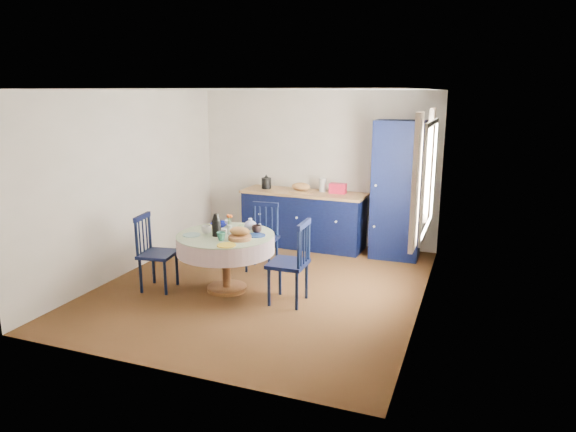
% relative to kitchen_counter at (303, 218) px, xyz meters
% --- Properties ---
extents(floor, '(4.50, 4.50, 0.00)m').
position_rel_kitchen_counter_xyz_m(floor, '(0.10, -1.90, -0.47)').
color(floor, black).
rests_on(floor, ground).
extents(ceiling, '(4.50, 4.50, 0.00)m').
position_rel_kitchen_counter_xyz_m(ceiling, '(0.10, -1.90, 2.03)').
color(ceiling, white).
rests_on(ceiling, wall_back).
extents(wall_back, '(4.00, 0.02, 2.50)m').
position_rel_kitchen_counter_xyz_m(wall_back, '(0.10, 0.35, 0.78)').
color(wall_back, white).
rests_on(wall_back, floor).
extents(wall_left, '(0.02, 4.50, 2.50)m').
position_rel_kitchen_counter_xyz_m(wall_left, '(-1.90, -1.90, 0.78)').
color(wall_left, white).
rests_on(wall_left, floor).
extents(wall_right, '(0.02, 4.50, 2.50)m').
position_rel_kitchen_counter_xyz_m(wall_right, '(2.10, -1.90, 0.78)').
color(wall_right, white).
rests_on(wall_right, floor).
extents(window, '(0.10, 1.74, 1.45)m').
position_rel_kitchen_counter_xyz_m(window, '(2.05, -1.60, 1.06)').
color(window, white).
rests_on(window, wall_right).
extents(kitchen_counter, '(2.05, 0.71, 1.15)m').
position_rel_kitchen_counter_xyz_m(kitchen_counter, '(0.00, 0.00, 0.00)').
color(kitchen_counter, black).
rests_on(kitchen_counter, floor).
extents(pantry_cabinet, '(0.74, 0.55, 2.08)m').
position_rel_kitchen_counter_xyz_m(pantry_cabinet, '(1.50, -0.05, 0.57)').
color(pantry_cabinet, black).
rests_on(pantry_cabinet, floor).
extents(dining_table, '(1.22, 1.22, 1.02)m').
position_rel_kitchen_counter_xyz_m(dining_table, '(-0.27, -2.19, 0.15)').
color(dining_table, brown).
rests_on(dining_table, floor).
extents(chair_left, '(0.48, 0.49, 0.97)m').
position_rel_kitchen_counter_xyz_m(chair_left, '(-1.15, -2.47, 0.03)').
color(chair_left, black).
rests_on(chair_left, floor).
extents(chair_far, '(0.44, 0.42, 0.95)m').
position_rel_kitchen_counter_xyz_m(chair_far, '(-0.17, -1.28, 0.01)').
color(chair_far, black).
rests_on(chair_far, floor).
extents(chair_right, '(0.44, 0.46, 1.02)m').
position_rel_kitchen_counter_xyz_m(chair_right, '(0.63, -2.28, 0.05)').
color(chair_right, black).
rests_on(chair_right, floor).
extents(mug_a, '(0.13, 0.13, 0.10)m').
position_rel_kitchen_counter_xyz_m(mug_a, '(-0.52, -2.24, 0.32)').
color(mug_a, silver).
rests_on(mug_a, dining_table).
extents(mug_b, '(0.11, 0.11, 0.10)m').
position_rel_kitchen_counter_xyz_m(mug_b, '(-0.20, -2.45, 0.32)').
color(mug_b, '#2C7564').
rests_on(mug_b, dining_table).
extents(mug_c, '(0.13, 0.13, 0.10)m').
position_rel_kitchen_counter_xyz_m(mug_c, '(0.06, -1.99, 0.32)').
color(mug_c, black).
rests_on(mug_c, dining_table).
extents(mug_d, '(0.09, 0.09, 0.09)m').
position_rel_kitchen_counter_xyz_m(mug_d, '(-0.43, -1.83, 0.32)').
color(mug_d, silver).
rests_on(mug_d, dining_table).
extents(cobalt_bowl, '(0.23, 0.23, 0.06)m').
position_rel_kitchen_counter_xyz_m(cobalt_bowl, '(-0.53, -1.88, 0.30)').
color(cobalt_bowl, navy).
rests_on(cobalt_bowl, dining_table).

